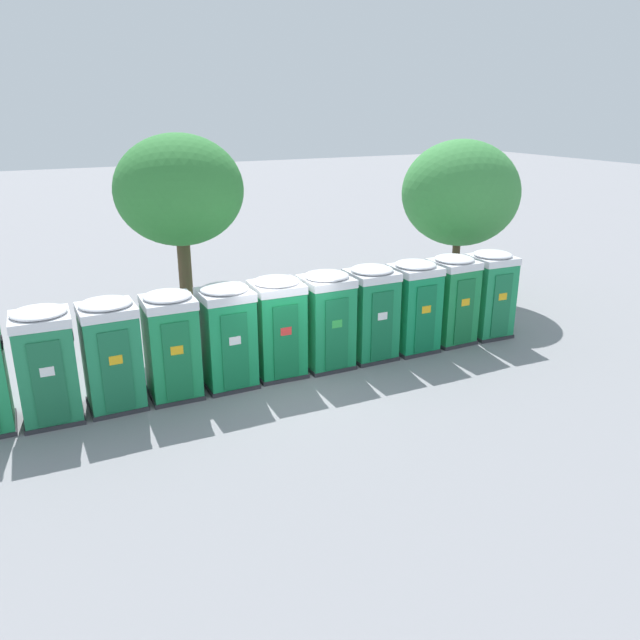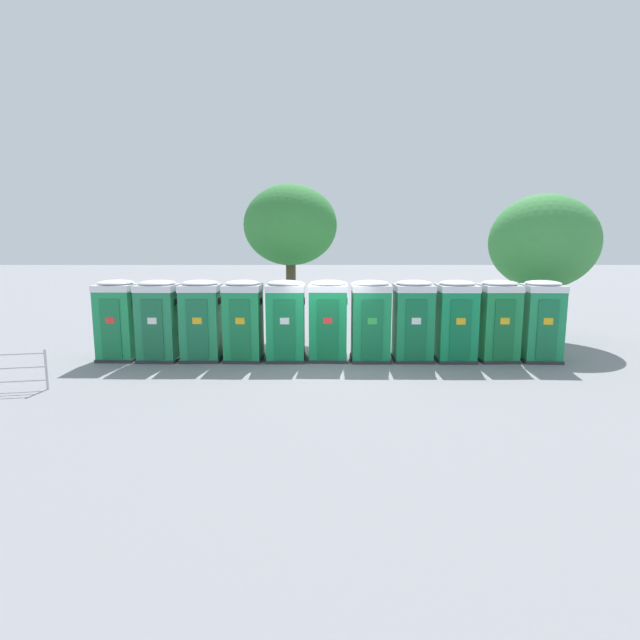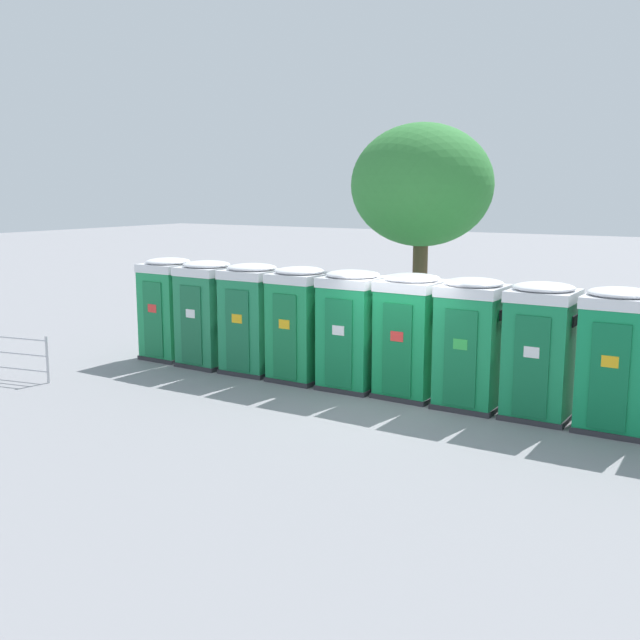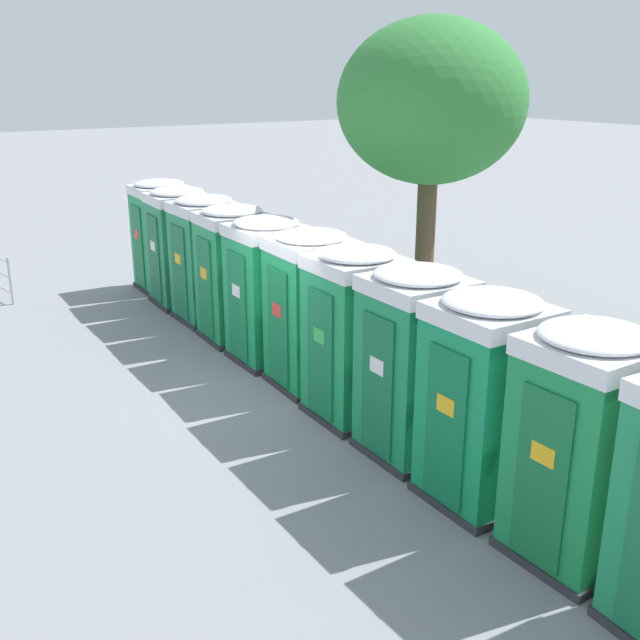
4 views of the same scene
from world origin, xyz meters
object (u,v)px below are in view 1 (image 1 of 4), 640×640
Objects in this scene: portapotty_10 at (489,293)px; street_tree_0 at (179,191)px; portapotty_5 at (277,326)px; street_tree_1 at (460,193)px; portapotty_1 at (47,364)px; portapotty_8 at (413,306)px; portapotty_6 at (326,320)px; portapotty_2 at (111,354)px; portapotty_7 at (371,312)px; portapotty_9 at (452,299)px; portapotty_3 at (171,344)px; portapotty_4 at (227,335)px.

street_tree_0 is (-8.02, 3.56, 3.00)m from portapotty_10.
portapotty_5 is 9.04m from street_tree_1.
portapotty_8 is at bearing -0.49° from portapotty_1.
portapotty_6 is 1.00× the size of portapotty_8.
portapotty_8 is (2.66, -0.04, 0.00)m from portapotty_6.
portapotty_6 is at bearing -0.63° from portapotty_2.
portapotty_6 is 0.44× the size of street_tree_0.
street_tree_0 is (-4.03, 3.51, 3.00)m from portapotty_7.
portapotty_5 is 2.66m from portapotty_7.
portapotty_8 and portapotty_10 have the same top height.
portapotty_3 is at bearing 179.86° from portapotty_9.
portapotty_10 is at bearing -0.39° from portapotty_1.
portapotty_8 is 7.10m from street_tree_0.
portapotty_8 is at bearing -178.10° from portapotty_9.
portapotty_7 is 4.00m from portapotty_10.
portapotty_2 is at bearing 179.69° from portapotty_9.
portapotty_4 is 1.00× the size of portapotty_7.
portapotty_5 is 5.33m from portapotty_9.
portapotty_5 is 1.00× the size of portapotty_7.
street_tree_0 reaches higher than portapotty_6.
street_tree_0 reaches higher than portapotty_10.
portapotty_1 and portapotty_7 have the same top height.
portapotty_9 is (4.00, 0.01, 0.00)m from portapotty_6.
portapotty_1 and portapotty_9 have the same top height.
portapotty_10 is at bearing -0.05° from portapotty_8.
street_tree_0 reaches higher than portapotty_1.
portapotty_3 is 1.00× the size of portapotty_8.
portapotty_5 is 0.47× the size of street_tree_1.
portapotty_8 is 0.44× the size of street_tree_0.
portapotty_4 is at bearing 179.58° from portapotty_10.
street_tree_1 is (9.40, 3.33, 2.41)m from portapotty_4.
portapotty_2 and portapotty_3 have the same top height.
street_tree_0 is at bearing 52.76° from portapotty_2.
portapotty_10 is (4.00, -0.05, 0.00)m from portapotty_7.
portapotty_1 is 6.07m from street_tree_0.
street_tree_1 is (10.73, 3.32, 2.41)m from portapotty_3.
portapotty_4 is 0.44× the size of street_tree_0.
portapotty_1 is 1.00× the size of portapotty_8.
portapotty_6 is at bearing 179.24° from portapotty_8.
portapotty_4 is at bearing -89.50° from street_tree_0.
portapotty_3 is 11.49m from street_tree_1.
portapotty_2 is 0.44× the size of street_tree_0.
street_tree_1 is at bearing 26.46° from portapotty_6.
portapotty_1 is at bearing -179.67° from portapotty_5.
portapotty_10 is at bearing -0.42° from portapotty_4.
portapotty_1 is 0.44× the size of street_tree_0.
portapotty_2 is at bearing -127.24° from street_tree_0.
portapotty_6 is (2.66, -0.02, -0.00)m from portapotty_4.
portapotty_10 is at bearing -23.93° from street_tree_0.
portapotty_5 and portapotty_9 have the same top height.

